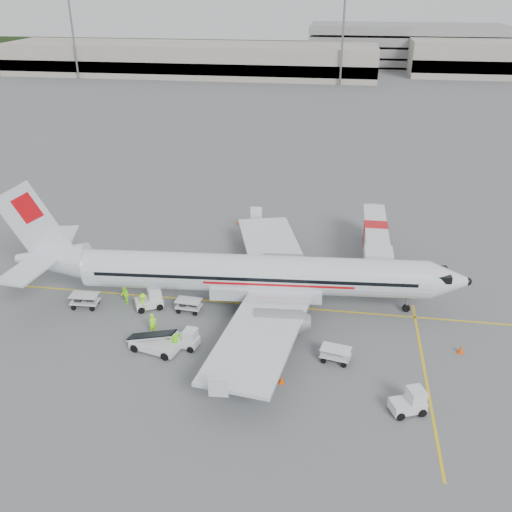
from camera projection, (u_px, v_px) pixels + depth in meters
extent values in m
plane|color=#56595B|center=(253.00, 304.00, 50.36)|extent=(360.00, 360.00, 0.00)
cube|color=yellow|center=(253.00, 304.00, 50.36)|extent=(44.00, 0.20, 0.01)
cube|color=yellow|center=(425.00, 375.00, 41.31)|extent=(0.20, 20.00, 0.01)
cone|color=#F04904|center=(461.00, 349.00, 43.67)|extent=(0.43, 0.43, 0.71)
cone|color=#F04904|center=(238.00, 222.00, 66.82)|extent=(0.34, 0.34, 0.56)
cone|color=#F04904|center=(281.00, 380.00, 40.40)|extent=(0.38, 0.38, 0.63)
imported|color=#91FF13|center=(153.00, 324.00, 45.81)|extent=(0.76, 0.80, 1.83)
imported|color=#91FF13|center=(125.00, 295.00, 50.20)|extent=(0.97, 1.03, 1.69)
imported|color=#91FF13|center=(143.00, 303.00, 48.95)|extent=(1.16, 1.28, 1.72)
imported|color=#91FF13|center=(175.00, 340.00, 43.79)|extent=(1.14, 1.01, 1.85)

